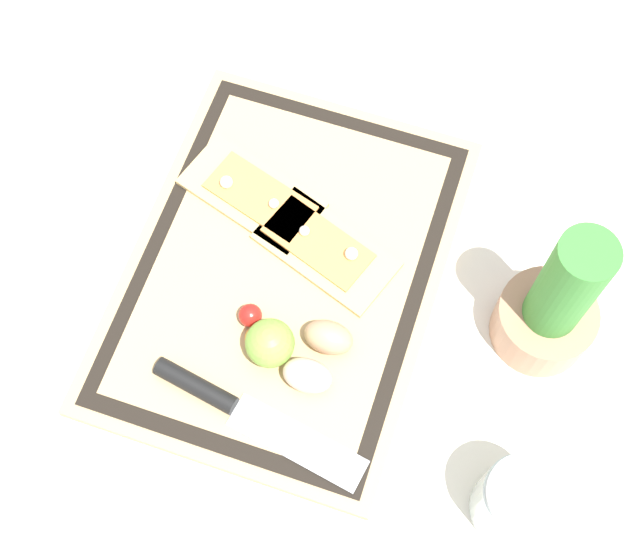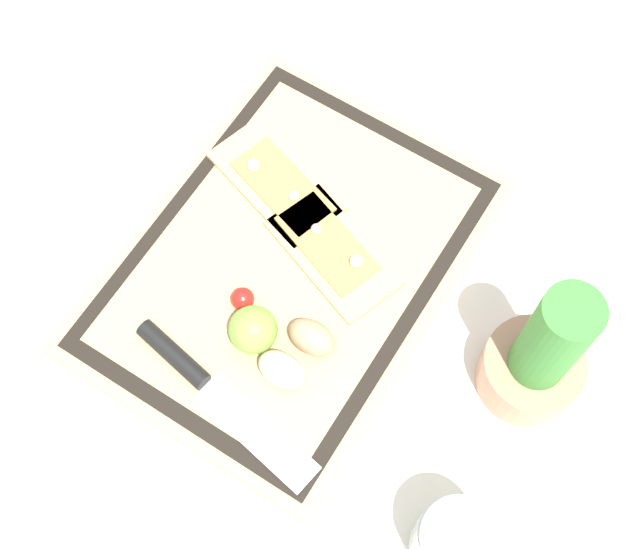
{
  "view_description": "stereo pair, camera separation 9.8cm",
  "coord_description": "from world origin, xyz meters",
  "px_view_note": "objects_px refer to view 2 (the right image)",
  "views": [
    {
      "loc": [
        0.39,
        0.18,
        1.0
      ],
      "look_at": [
        0.0,
        0.05,
        0.04
      ],
      "focal_mm": 50.0,
      "sensor_mm": 36.0,
      "label": 1
    },
    {
      "loc": [
        0.35,
        0.26,
        1.0
      ],
      "look_at": [
        0.0,
        0.05,
        0.04
      ],
      "focal_mm": 50.0,
      "sensor_mm": 36.0,
      "label": 2
    }
  ],
  "objects_px": {
    "pizza_slice_far": "(332,250)",
    "cherry_tomato_red": "(243,299)",
    "egg_brown": "(312,337)",
    "lime": "(253,330)",
    "sauce_jar": "(454,544)",
    "egg_pink": "(282,370)",
    "pizza_slice_near": "(277,182)",
    "knife": "(197,376)",
    "cherry_tomato_yellow": "(239,320)",
    "herb_pot": "(539,359)"
  },
  "relations": [
    {
      "from": "cherry_tomato_red",
      "to": "pizza_slice_far",
      "type": "bearing_deg",
      "value": 154.37
    },
    {
      "from": "pizza_slice_far",
      "to": "lime",
      "type": "bearing_deg",
      "value": -7.41
    },
    {
      "from": "pizza_slice_near",
      "to": "knife",
      "type": "bearing_deg",
      "value": 13.27
    },
    {
      "from": "pizza_slice_far",
      "to": "knife",
      "type": "bearing_deg",
      "value": -12.13
    },
    {
      "from": "cherry_tomato_yellow",
      "to": "cherry_tomato_red",
      "type": "bearing_deg",
      "value": -156.03
    },
    {
      "from": "pizza_slice_near",
      "to": "lime",
      "type": "relative_size",
      "value": 3.39
    },
    {
      "from": "egg_pink",
      "to": "lime",
      "type": "height_order",
      "value": "lime"
    },
    {
      "from": "pizza_slice_far",
      "to": "sauce_jar",
      "type": "relative_size",
      "value": 1.85
    },
    {
      "from": "pizza_slice_far",
      "to": "egg_pink",
      "type": "bearing_deg",
      "value": 11.6
    },
    {
      "from": "egg_brown",
      "to": "lime",
      "type": "bearing_deg",
      "value": -62.99
    },
    {
      "from": "herb_pot",
      "to": "sauce_jar",
      "type": "relative_size",
      "value": 2.26
    },
    {
      "from": "herb_pot",
      "to": "sauce_jar",
      "type": "height_order",
      "value": "herb_pot"
    },
    {
      "from": "egg_pink",
      "to": "cherry_tomato_yellow",
      "type": "height_order",
      "value": "egg_pink"
    },
    {
      "from": "pizza_slice_near",
      "to": "egg_brown",
      "type": "height_order",
      "value": "egg_brown"
    },
    {
      "from": "egg_brown",
      "to": "cherry_tomato_red",
      "type": "bearing_deg",
      "value": -89.13
    },
    {
      "from": "pizza_slice_near",
      "to": "pizza_slice_far",
      "type": "xyz_separation_m",
      "value": [
        0.04,
        0.11,
        0.0
      ]
    },
    {
      "from": "knife",
      "to": "egg_brown",
      "type": "bearing_deg",
      "value": 140.3
    },
    {
      "from": "egg_brown",
      "to": "sauce_jar",
      "type": "height_order",
      "value": "sauce_jar"
    },
    {
      "from": "lime",
      "to": "pizza_slice_near",
      "type": "bearing_deg",
      "value": -154.07
    },
    {
      "from": "cherry_tomato_yellow",
      "to": "knife",
      "type": "bearing_deg",
      "value": -2.26
    },
    {
      "from": "knife",
      "to": "sauce_jar",
      "type": "relative_size",
      "value": 2.59
    },
    {
      "from": "pizza_slice_far",
      "to": "egg_brown",
      "type": "xyz_separation_m",
      "value": [
        0.11,
        0.04,
        0.01
      ]
    },
    {
      "from": "egg_brown",
      "to": "lime",
      "type": "xyz_separation_m",
      "value": [
        0.03,
        -0.06,
        0.01
      ]
    },
    {
      "from": "herb_pot",
      "to": "pizza_slice_near",
      "type": "bearing_deg",
      "value": -98.24
    },
    {
      "from": "egg_brown",
      "to": "pizza_slice_far",
      "type": "bearing_deg",
      "value": -159.54
    },
    {
      "from": "knife",
      "to": "egg_pink",
      "type": "bearing_deg",
      "value": 124.8
    },
    {
      "from": "egg_pink",
      "to": "cherry_tomato_yellow",
      "type": "bearing_deg",
      "value": -108.46
    },
    {
      "from": "lime",
      "to": "cherry_tomato_red",
      "type": "height_order",
      "value": "lime"
    },
    {
      "from": "sauce_jar",
      "to": "knife",
      "type": "bearing_deg",
      "value": -91.29
    },
    {
      "from": "cherry_tomato_yellow",
      "to": "sauce_jar",
      "type": "xyz_separation_m",
      "value": [
        0.09,
        0.33,
        0.01
      ]
    },
    {
      "from": "egg_pink",
      "to": "cherry_tomato_yellow",
      "type": "xyz_separation_m",
      "value": [
        -0.03,
        -0.08,
        -0.01
      ]
    },
    {
      "from": "lime",
      "to": "cherry_tomato_red",
      "type": "distance_m",
      "value": 0.05
    },
    {
      "from": "knife",
      "to": "egg_brown",
      "type": "distance_m",
      "value": 0.14
    },
    {
      "from": "knife",
      "to": "egg_brown",
      "type": "xyz_separation_m",
      "value": [
        -0.11,
        0.09,
        0.01
      ]
    },
    {
      "from": "pizza_slice_near",
      "to": "cherry_tomato_yellow",
      "type": "distance_m",
      "value": 0.19
    },
    {
      "from": "egg_brown",
      "to": "knife",
      "type": "bearing_deg",
      "value": -39.7
    },
    {
      "from": "pizza_slice_far",
      "to": "cherry_tomato_red",
      "type": "relative_size",
      "value": 6.8
    },
    {
      "from": "pizza_slice_near",
      "to": "herb_pot",
      "type": "height_order",
      "value": "herb_pot"
    },
    {
      "from": "lime",
      "to": "sauce_jar",
      "type": "height_order",
      "value": "sauce_jar"
    },
    {
      "from": "knife",
      "to": "egg_pink",
      "type": "height_order",
      "value": "egg_pink"
    },
    {
      "from": "knife",
      "to": "pizza_slice_near",
      "type": "bearing_deg",
      "value": -166.73
    },
    {
      "from": "pizza_slice_far",
      "to": "egg_brown",
      "type": "height_order",
      "value": "egg_brown"
    },
    {
      "from": "cherry_tomato_red",
      "to": "herb_pot",
      "type": "xyz_separation_m",
      "value": [
        -0.1,
        0.32,
        0.05
      ]
    },
    {
      "from": "pizza_slice_far",
      "to": "sauce_jar",
      "type": "height_order",
      "value": "sauce_jar"
    },
    {
      "from": "pizza_slice_near",
      "to": "lime",
      "type": "bearing_deg",
      "value": 25.93
    },
    {
      "from": "sauce_jar",
      "to": "pizza_slice_near",
      "type": "bearing_deg",
      "value": -124.01
    },
    {
      "from": "cherry_tomato_red",
      "to": "sauce_jar",
      "type": "height_order",
      "value": "sauce_jar"
    },
    {
      "from": "herb_pot",
      "to": "egg_brown",
      "type": "bearing_deg",
      "value": -66.7
    },
    {
      "from": "pizza_slice_near",
      "to": "egg_pink",
      "type": "relative_size",
      "value": 3.35
    },
    {
      "from": "egg_brown",
      "to": "egg_pink",
      "type": "height_order",
      "value": "same"
    }
  ]
}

